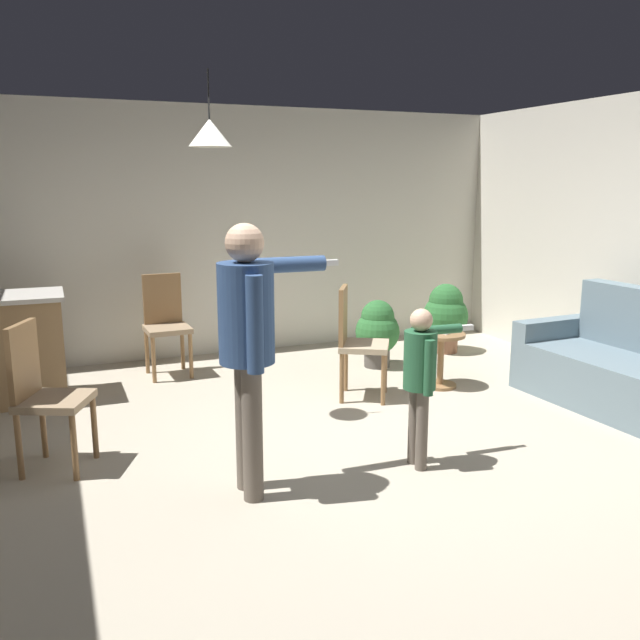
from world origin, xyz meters
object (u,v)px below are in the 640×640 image
object	(u,v)px
couch_floral	(627,370)
dining_chair_by_counter	(356,338)
dining_chair_centre_back	(43,391)
potted_plant_corner	(445,315)
dining_chair_near_wall	(166,321)
potted_plant_by_wall	(377,330)
spare_remote_on_table	(441,332)
person_child	(421,370)
side_table_by_couch	(441,353)
person_adult	(249,331)

from	to	relation	value
couch_floral	dining_chair_by_counter	size ratio (longest dim) A/B	1.84
dining_chair_centre_back	potted_plant_corner	bearing A→B (deg)	135.85
couch_floral	dining_chair_centre_back	bearing A→B (deg)	80.57
dining_chair_near_wall	dining_chair_centre_back	distance (m)	2.28
dining_chair_near_wall	potted_plant_by_wall	xyz separation A→B (m)	(2.08, -0.55, -0.16)
dining_chair_centre_back	couch_floral	bearing A→B (deg)	107.22
dining_chair_near_wall	dining_chair_centre_back	world-z (taller)	same
dining_chair_by_counter	spare_remote_on_table	size ratio (longest dim) A/B	7.69
dining_chair_near_wall	couch_floral	bearing A→B (deg)	141.81
person_child	potted_plant_by_wall	bearing A→B (deg)	163.10
dining_chair_centre_back	potted_plant_by_wall	xyz separation A→B (m)	(3.20, 1.43, -0.16)
side_table_by_couch	person_child	xyz separation A→B (m)	(-1.10, -1.48, 0.35)
couch_floral	person_adult	bearing A→B (deg)	92.87
potted_plant_corner	person_adult	bearing A→B (deg)	-139.62
person_child	dining_chair_near_wall	xyz separation A→B (m)	(-1.21, 2.89, -0.13)
dining_chair_centre_back	side_table_by_couch	bearing A→B (deg)	123.29
couch_floral	potted_plant_by_wall	distance (m)	2.39
person_adult	couch_floral	bearing A→B (deg)	97.35
person_adult	dining_chair_centre_back	world-z (taller)	person_adult
person_child	potted_plant_corner	distance (m)	3.21
couch_floral	potted_plant_by_wall	xyz separation A→B (m)	(-1.38, 1.96, 0.06)
person_child	dining_chair_near_wall	world-z (taller)	person_child
side_table_by_couch	person_adult	bearing A→B (deg)	-147.41
dining_chair_near_wall	dining_chair_centre_back	xyz separation A→B (m)	(-1.12, -1.98, 0.00)
dining_chair_by_counter	spare_remote_on_table	world-z (taller)	dining_chair_by_counter
potted_plant_corner	dining_chair_near_wall	bearing A→B (deg)	174.78
couch_floral	dining_chair_centre_back	world-z (taller)	same
dining_chair_centre_back	dining_chair_near_wall	bearing A→B (deg)	174.20
person_child	dining_chair_near_wall	distance (m)	3.13
potted_plant_by_wall	person_adult	bearing A→B (deg)	-131.43
side_table_by_couch	dining_chair_near_wall	distance (m)	2.71
person_child	dining_chair_by_counter	bearing A→B (deg)	174.84
person_child	dining_chair_centre_back	xyz separation A→B (m)	(-2.33, 0.90, -0.13)
couch_floral	dining_chair_near_wall	world-z (taller)	same
person_adult	person_child	size ratio (longest dim) A/B	1.53
person_adult	potted_plant_by_wall	distance (m)	3.14
side_table_by_couch	dining_chair_near_wall	size ratio (longest dim) A/B	0.52
dining_chair_near_wall	potted_plant_corner	bearing A→B (deg)	172.57
side_table_by_couch	spare_remote_on_table	xyz separation A→B (m)	(-0.02, -0.02, 0.21)
dining_chair_centre_back	potted_plant_corner	xyz separation A→B (m)	(4.19, 1.70, -0.12)
side_table_by_couch	dining_chair_centre_back	size ratio (longest dim) A/B	0.52
couch_floral	potted_plant_corner	world-z (taller)	couch_floral
couch_floral	dining_chair_near_wall	xyz separation A→B (m)	(-3.45, 2.51, 0.21)
couch_floral	potted_plant_corner	bearing A→B (deg)	6.86
dining_chair_by_counter	dining_chair_near_wall	size ratio (longest dim) A/B	1.00
side_table_by_couch	dining_chair_centre_back	world-z (taller)	dining_chair_centre_back
dining_chair_by_counter	couch_floral	bearing A→B (deg)	91.00
dining_chair_by_counter	potted_plant_corner	size ratio (longest dim) A/B	1.28
person_adult	dining_chair_near_wall	xyz separation A→B (m)	(-0.04, 2.85, -0.49)
couch_floral	potted_plant_by_wall	world-z (taller)	couch_floral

